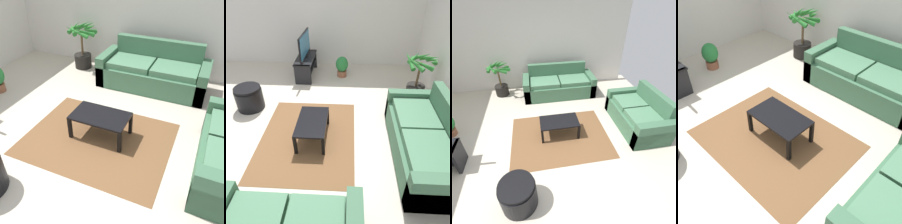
% 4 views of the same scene
% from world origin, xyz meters
% --- Properties ---
extents(ground_plane, '(6.60, 6.60, 0.00)m').
position_xyz_m(ground_plane, '(0.00, 0.00, 0.00)').
color(ground_plane, beige).
extents(wall_left, '(0.06, 6.00, 2.70)m').
position_xyz_m(wall_left, '(-3.00, 0.00, 1.35)').
color(wall_left, silver).
rests_on(wall_left, ground).
extents(couch_main, '(2.16, 0.90, 0.90)m').
position_xyz_m(couch_main, '(0.65, 2.28, 0.30)').
color(couch_main, '#3F6B4C').
rests_on(couch_main, ground).
extents(tv_stand, '(1.10, 0.45, 0.52)m').
position_xyz_m(tv_stand, '(-2.14, -0.13, 0.34)').
color(tv_stand, black).
rests_on(tv_stand, ground).
extents(tv, '(1.03, 0.10, 0.62)m').
position_xyz_m(tv, '(-2.14, -0.13, 0.85)').
color(tv, black).
rests_on(tv, tv_stand).
extents(coffee_table, '(0.86, 0.51, 0.39)m').
position_xyz_m(coffee_table, '(0.36, 0.41, 0.33)').
color(coffee_table, black).
rests_on(coffee_table, ground).
extents(area_rug, '(2.20, 1.70, 0.01)m').
position_xyz_m(area_rug, '(0.36, 0.31, 0.00)').
color(area_rug, brown).
rests_on(area_rug, ground).
extents(potted_palm, '(0.74, 0.76, 1.06)m').
position_xyz_m(potted_palm, '(-1.13, 2.55, 0.48)').
color(potted_palm, black).
rests_on(potted_palm, ground).
extents(potted_plant_small, '(0.33, 0.33, 0.55)m').
position_xyz_m(potted_plant_small, '(-2.14, 0.83, 0.30)').
color(potted_plant_small, brown).
rests_on(potted_plant_small, ground).
extents(ottoman, '(0.57, 0.57, 0.50)m').
position_xyz_m(ottoman, '(-0.52, -1.07, 0.25)').
color(ottoman, black).
rests_on(ottoman, ground).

